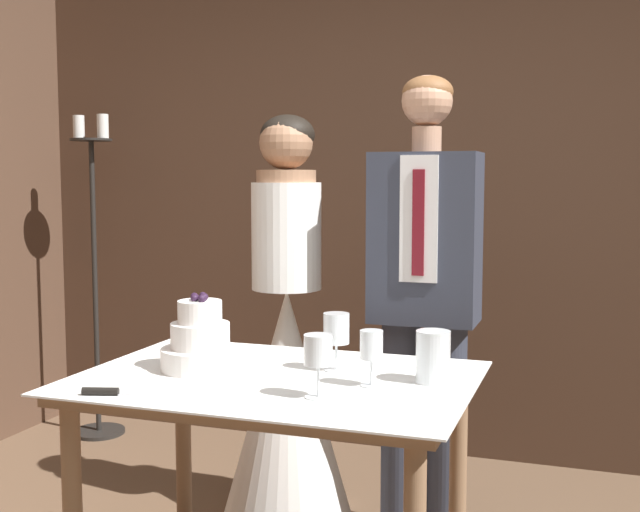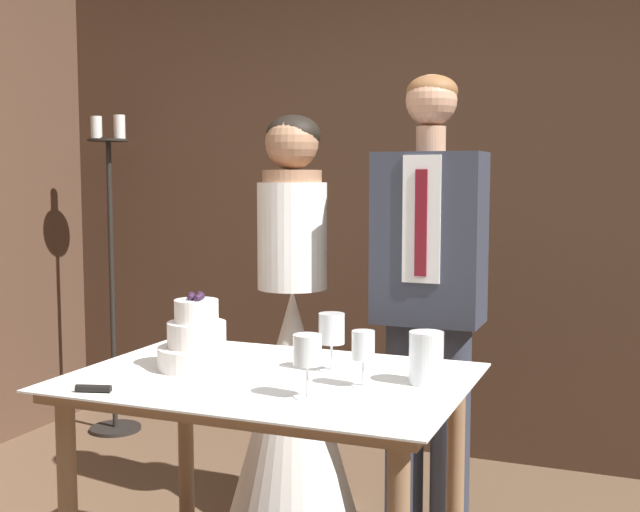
{
  "view_description": "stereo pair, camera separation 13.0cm",
  "coord_description": "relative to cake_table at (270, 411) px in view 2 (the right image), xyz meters",
  "views": [
    {
      "loc": [
        0.78,
        -1.83,
        1.4
      ],
      "look_at": [
        -0.11,
        0.75,
        1.14
      ],
      "focal_mm": 45.0,
      "sensor_mm": 36.0,
      "label": 1
    },
    {
      "loc": [
        0.91,
        -1.78,
        1.4
      ],
      "look_at": [
        -0.11,
        0.75,
        1.14
      ],
      "focal_mm": 45.0,
      "sensor_mm": 36.0,
      "label": 2
    }
  ],
  "objects": [
    {
      "name": "cake_table",
      "position": [
        0.0,
        0.0,
        0.0
      ],
      "size": [
        1.17,
        0.83,
        0.81
      ],
      "color": "#8E6B4C",
      "rests_on": "ground_plane"
    },
    {
      "name": "candle_stand",
      "position": [
        -1.67,
        1.49,
        0.1
      ],
      "size": [
        0.28,
        0.28,
        1.74
      ],
      "color": "black",
      "rests_on": "ground_plane"
    },
    {
      "name": "wine_glass_middle",
      "position": [
        0.3,
        -0.01,
        0.22
      ],
      "size": [
        0.07,
        0.07,
        0.16
      ],
      "color": "silver",
      "rests_on": "cake_table"
    },
    {
      "name": "groom",
      "position": [
        0.28,
        0.8,
        0.27
      ],
      "size": [
        0.4,
        0.25,
        1.78
      ],
      "color": "#333847",
      "rests_on": "ground_plane"
    },
    {
      "name": "wall_back",
      "position": [
        0.11,
        1.84,
        0.72
      ],
      "size": [
        4.64,
        0.12,
        2.84
      ],
      "primitive_type": "cube",
      "color": "#513828",
      "rests_on": "ground_plane"
    },
    {
      "name": "bride",
      "position": [
        -0.28,
        0.8,
        -0.09
      ],
      "size": [
        0.54,
        0.54,
        1.65
      ],
      "color": "white",
      "rests_on": "ground_plane"
    },
    {
      "name": "cake_knife",
      "position": [
        -0.29,
        -0.32,
        0.11
      ],
      "size": [
        0.44,
        0.15,
        0.02
      ],
      "rotation": [
        0.0,
        0.0,
        0.29
      ],
      "color": "silver",
      "rests_on": "cake_table"
    },
    {
      "name": "wine_glass_near",
      "position": [
        0.15,
        0.13,
        0.23
      ],
      "size": [
        0.08,
        0.08,
        0.18
      ],
      "color": "silver",
      "rests_on": "cake_table"
    },
    {
      "name": "tiered_cake",
      "position": [
        -0.25,
        0.01,
        0.19
      ],
      "size": [
        0.24,
        0.24,
        0.24
      ],
      "color": "white",
      "rests_on": "cake_table"
    },
    {
      "name": "hurricane_candle",
      "position": [
        0.46,
        0.09,
        0.18
      ],
      "size": [
        0.1,
        0.1,
        0.15
      ],
      "color": "silver",
      "rests_on": "cake_table"
    },
    {
      "name": "wine_glass_far",
      "position": [
        0.2,
        -0.18,
        0.23
      ],
      "size": [
        0.08,
        0.08,
        0.17
      ],
      "color": "silver",
      "rests_on": "cake_table"
    }
  ]
}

